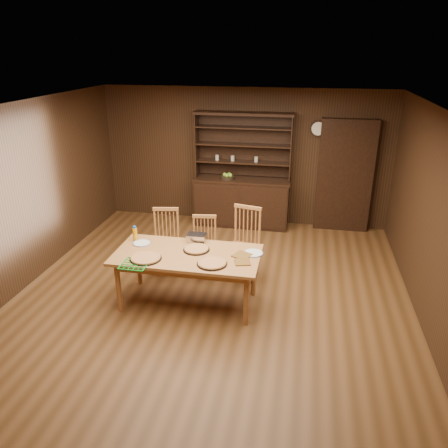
% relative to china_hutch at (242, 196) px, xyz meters
% --- Properties ---
extents(floor, '(6.00, 6.00, 0.00)m').
position_rel_china_hutch_xyz_m(floor, '(0.00, -2.75, -0.60)').
color(floor, brown).
rests_on(floor, ground).
extents(room_shell, '(6.00, 6.00, 6.00)m').
position_rel_china_hutch_xyz_m(room_shell, '(0.00, -2.75, 0.98)').
color(room_shell, silver).
rests_on(room_shell, floor).
extents(china_hutch, '(1.84, 0.52, 2.17)m').
position_rel_china_hutch_xyz_m(china_hutch, '(0.00, 0.00, 0.00)').
color(china_hutch, black).
rests_on(china_hutch, floor).
extents(doorway, '(1.00, 0.18, 2.10)m').
position_rel_china_hutch_xyz_m(doorway, '(1.90, 0.15, 0.45)').
color(doorway, black).
rests_on(doorway, floor).
extents(wall_clock, '(0.30, 0.05, 0.30)m').
position_rel_china_hutch_xyz_m(wall_clock, '(1.35, 0.20, 1.30)').
color(wall_clock, black).
rests_on(wall_clock, room_shell).
extents(dining_table, '(1.93, 0.96, 0.75)m').
position_rel_china_hutch_xyz_m(dining_table, '(-0.28, -2.96, 0.08)').
color(dining_table, '#A56939').
rests_on(dining_table, floor).
extents(chair_left, '(0.48, 0.46, 1.01)m').
position_rel_china_hutch_xyz_m(chair_left, '(-0.86, -2.09, -0.06)').
color(chair_left, '#B9803F').
rests_on(chair_left, floor).
extents(chair_center, '(0.43, 0.41, 0.93)m').
position_rel_china_hutch_xyz_m(chair_center, '(-0.26, -2.07, -0.11)').
color(chair_center, '#B9803F').
rests_on(chair_center, floor).
extents(chair_right, '(0.54, 0.52, 1.10)m').
position_rel_china_hutch_xyz_m(chair_right, '(0.35, -2.02, -0.01)').
color(chair_right, '#B9803F').
rests_on(chair_right, floor).
extents(pizza_left, '(0.41, 0.41, 0.04)m').
position_rel_china_hutch_xyz_m(pizza_left, '(-0.76, -3.22, 0.17)').
color(pizza_left, black).
rests_on(pizza_left, dining_table).
extents(pizza_right, '(0.39, 0.39, 0.04)m').
position_rel_china_hutch_xyz_m(pizza_right, '(0.11, -3.19, 0.17)').
color(pizza_right, black).
rests_on(pizza_right, dining_table).
extents(pizza_center, '(0.36, 0.36, 0.04)m').
position_rel_china_hutch_xyz_m(pizza_center, '(-0.19, -2.84, 0.17)').
color(pizza_center, black).
rests_on(pizza_center, dining_table).
extents(cooling_rack, '(0.43, 0.43, 0.01)m').
position_rel_china_hutch_xyz_m(cooling_rack, '(-0.84, -3.38, 0.16)').
color(cooling_rack, '#0B9723').
rests_on(cooling_rack, dining_table).
extents(plate_left, '(0.24, 0.24, 0.02)m').
position_rel_china_hutch_xyz_m(plate_left, '(-0.98, -2.78, 0.16)').
color(plate_left, silver).
rests_on(plate_left, dining_table).
extents(plate_right, '(0.26, 0.26, 0.02)m').
position_rel_china_hutch_xyz_m(plate_right, '(0.58, -2.80, 0.16)').
color(plate_right, silver).
rests_on(plate_right, dining_table).
extents(foil_dish, '(0.26, 0.19, 0.10)m').
position_rel_china_hutch_xyz_m(foil_dish, '(-0.26, -2.55, 0.21)').
color(foil_dish, white).
rests_on(foil_dish, dining_table).
extents(juice_bottle, '(0.06, 0.06, 0.21)m').
position_rel_china_hutch_xyz_m(juice_bottle, '(-1.11, -2.68, 0.25)').
color(juice_bottle, orange).
rests_on(juice_bottle, dining_table).
extents(pot_holder_a, '(0.24, 0.24, 0.01)m').
position_rel_china_hutch_xyz_m(pot_holder_a, '(0.47, -3.08, 0.16)').
color(pot_holder_a, '#B21418').
rests_on(pot_holder_a, dining_table).
extents(pot_holder_b, '(0.29, 0.29, 0.02)m').
position_rel_china_hutch_xyz_m(pot_holder_b, '(0.44, -2.89, 0.16)').
color(pot_holder_b, '#B21418').
rests_on(pot_holder_b, dining_table).
extents(fruit_bowl, '(0.27, 0.27, 0.12)m').
position_rel_china_hutch_xyz_m(fruit_bowl, '(-0.27, -0.07, 0.39)').
color(fruit_bowl, black).
rests_on(fruit_bowl, china_hutch).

